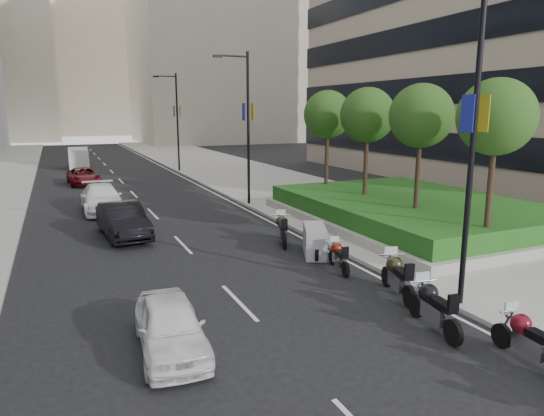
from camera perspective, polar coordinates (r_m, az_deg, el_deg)
ground at (r=12.29m, az=9.74°, el=-16.29°), size 160.00×160.00×0.00m
sidewalk_right at (r=42.20m, az=-2.71°, el=3.76°), size 10.00×100.00×0.15m
lane_edge at (r=40.61m, az=-9.70°, el=3.21°), size 0.12×100.00×0.01m
lane_centre at (r=39.66m, az=-17.00°, el=2.68°), size 0.12×100.00×0.01m
building_cream_right at (r=94.14m, az=-6.74°, el=18.85°), size 28.00×24.00×36.00m
building_cream_centre at (r=129.92m, az=-21.19°, el=16.55°), size 30.00×24.00×38.00m
planter at (r=25.50m, az=16.07°, el=-1.11°), size 10.00×14.00×0.40m
hedge at (r=25.38m, az=16.15°, el=0.21°), size 9.40×13.40×0.80m
tree_0 at (r=19.60m, az=24.89°, el=9.63°), size 2.80×2.80×6.30m
tree_1 at (r=22.45m, az=17.12°, el=10.26°), size 2.80×2.80×6.30m
tree_2 at (r=25.61m, az=11.17°, el=10.62°), size 2.80×2.80×6.30m
tree_3 at (r=28.97m, az=6.55°, el=10.83°), size 2.80×2.80×6.30m
lamp_post_0 at (r=14.37m, az=22.19°, el=8.13°), size 2.34×0.45×9.00m
lamp_post_1 at (r=28.89m, az=-3.11°, el=10.17°), size 2.34×0.45×9.00m
lamp_post_2 at (r=46.15m, az=-11.27°, el=10.43°), size 2.34×0.45×9.00m
motorcycle_1 at (r=12.80m, az=27.89°, el=-13.45°), size 0.73×2.19×1.09m
motorcycle_2 at (r=13.60m, az=18.44°, el=-10.99°), size 0.79×2.37×1.18m
motorcycle_3 at (r=15.61m, az=14.52°, el=-7.78°), size 0.95×2.37×1.21m
motorcycle_4 at (r=17.68m, az=7.83°, el=-5.66°), size 0.68×1.94×0.98m
motorcycle_5 at (r=19.33m, az=5.03°, el=-3.87°), size 1.54×2.13×1.20m
motorcycle_6 at (r=21.03m, az=1.20°, el=-2.50°), size 1.01×2.26×1.17m
car_a at (r=12.12m, az=-11.87°, el=-13.42°), size 1.79×3.86×1.28m
car_b at (r=23.01m, az=-17.13°, el=-1.40°), size 2.06×4.87×1.56m
car_c at (r=29.30m, az=-19.40°, el=1.09°), size 2.14×5.24×1.52m
car_d at (r=40.62m, az=-21.30°, el=3.51°), size 2.45×4.80×1.30m
delivery_van at (r=52.02m, az=-21.81°, el=5.35°), size 1.89×4.75×1.98m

